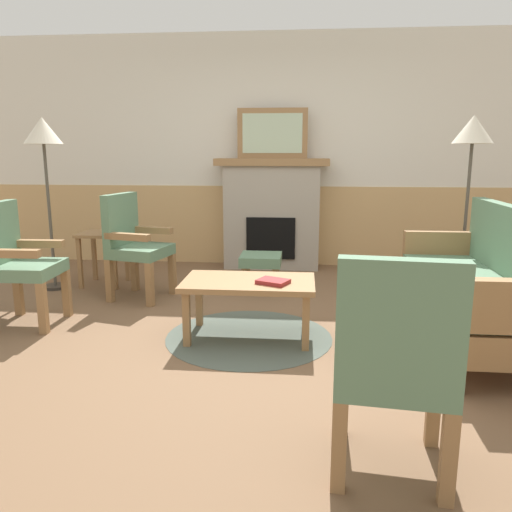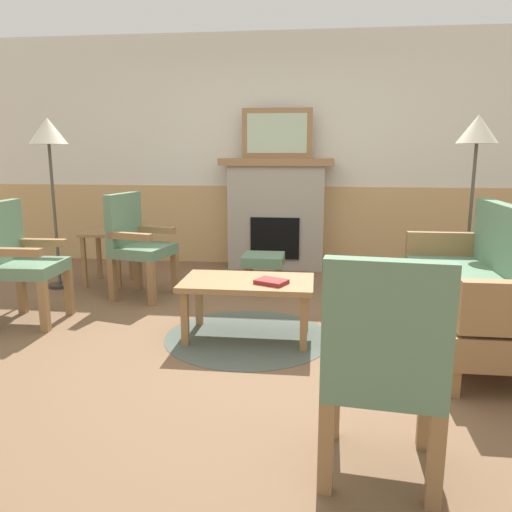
{
  "view_description": "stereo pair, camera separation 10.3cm",
  "coord_description": "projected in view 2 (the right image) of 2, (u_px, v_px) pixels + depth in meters",
  "views": [
    {
      "loc": [
        0.36,
        -3.55,
        1.37
      ],
      "look_at": [
        0.0,
        0.35,
        0.55
      ],
      "focal_mm": 35.46,
      "sensor_mm": 36.0,
      "label": 1
    },
    {
      "loc": [
        0.47,
        -3.54,
        1.37
      ],
      "look_at": [
        0.0,
        0.35,
        0.55
      ],
      "focal_mm": 35.46,
      "sensor_mm": 36.0,
      "label": 2
    }
  ],
  "objects": [
    {
      "name": "side_table",
      "position": [
        107.0,
        243.0,
        5.23
      ],
      "size": [
        0.44,
        0.44,
        0.55
      ],
      "color": "olive",
      "rests_on": "ground_plane"
    },
    {
      "name": "book_on_table",
      "position": [
        271.0,
        282.0,
        3.59
      ],
      "size": [
        0.26,
        0.23,
        0.03
      ],
      "primitive_type": "cube",
      "rotation": [
        0.0,
        0.0,
        -0.43
      ],
      "color": "maroon",
      "rests_on": "coffee_table"
    },
    {
      "name": "armchair_by_window_left",
      "position": [
        20.0,
        257.0,
        4.02
      ],
      "size": [
        0.49,
        0.49,
        0.98
      ],
      "color": "olive",
      "rests_on": "ground_plane"
    },
    {
      "name": "couch",
      "position": [
        476.0,
        290.0,
        3.58
      ],
      "size": [
        0.7,
        1.8,
        0.98
      ],
      "color": "olive",
      "rests_on": "ground_plane"
    },
    {
      "name": "footstool",
      "position": [
        264.0,
        262.0,
        5.01
      ],
      "size": [
        0.4,
        0.4,
        0.36
      ],
      "color": "olive",
      "rests_on": "ground_plane"
    },
    {
      "name": "floor_lamp_by_chairs",
      "position": [
        49.0,
        142.0,
        4.89
      ],
      "size": [
        0.36,
        0.36,
        1.68
      ],
      "color": "#332D28",
      "rests_on": "ground_plane"
    },
    {
      "name": "fireplace",
      "position": [
        276.0,
        213.0,
        5.92
      ],
      "size": [
        1.3,
        0.44,
        1.28
      ],
      "color": "#A39989",
      "rests_on": "ground_plane"
    },
    {
      "name": "ground_plane",
      "position": [
        250.0,
        337.0,
        3.77
      ],
      "size": [
        14.0,
        14.0,
        0.0
      ],
      "primitive_type": "plane",
      "color": "brown"
    },
    {
      "name": "framed_picture",
      "position": [
        277.0,
        133.0,
        5.73
      ],
      "size": [
        0.8,
        0.04,
        0.56
      ],
      "color": "olive",
      "rests_on": "fireplace"
    },
    {
      "name": "armchair_near_fireplace",
      "position": [
        136.0,
        241.0,
        4.74
      ],
      "size": [
        0.58,
        0.58,
        0.98
      ],
      "color": "olive",
      "rests_on": "ground_plane"
    },
    {
      "name": "round_rug",
      "position": [
        248.0,
        336.0,
        3.79
      ],
      "size": [
        1.24,
        1.24,
        0.01
      ],
      "primitive_type": "cylinder",
      "color": "#4C564C",
      "rests_on": "ground_plane"
    },
    {
      "name": "coffee_table",
      "position": [
        248.0,
        287.0,
        3.71
      ],
      "size": [
        0.96,
        0.56,
        0.44
      ],
      "color": "olive",
      "rests_on": "ground_plane"
    },
    {
      "name": "wall_back",
      "position": [
        278.0,
        155.0,
        6.03
      ],
      "size": [
        7.2,
        0.14,
        2.7
      ],
      "color": "silver",
      "rests_on": "ground_plane"
    },
    {
      "name": "floor_lamp_by_couch",
      "position": [
        477.0,
        141.0,
        4.49
      ],
      "size": [
        0.36,
        0.36,
        1.68
      ],
      "color": "#332D28",
      "rests_on": "ground_plane"
    },
    {
      "name": "armchair_front_left",
      "position": [
        383.0,
        359.0,
        2.05
      ],
      "size": [
        0.53,
        0.53,
        0.98
      ],
      "color": "olive",
      "rests_on": "ground_plane"
    }
  ]
}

